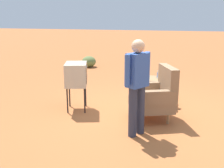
% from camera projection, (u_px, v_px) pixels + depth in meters
% --- Properties ---
extents(ground_plane, '(60.00, 60.00, 0.00)m').
position_uv_depth(ground_plane, '(147.00, 116.00, 5.61)').
color(ground_plane, '#AD6033').
extents(armchair, '(1.00, 1.01, 1.06)m').
position_uv_depth(armchair, '(156.00, 95.00, 5.31)').
color(armchair, '#937047').
rests_on(armchair, ground).
extents(side_table, '(0.56, 0.56, 0.61)m').
position_uv_depth(side_table, '(157.00, 82.00, 6.24)').
color(side_table, black).
rests_on(side_table, ground).
extents(tv_on_stand, '(0.70, 0.60, 1.03)m').
position_uv_depth(tv_on_stand, '(76.00, 75.00, 5.80)').
color(tv_on_stand, black).
rests_on(tv_on_stand, ground).
extents(person_standing, '(0.49, 0.38, 1.64)m').
position_uv_depth(person_standing, '(137.00, 82.00, 4.52)').
color(person_standing, '#2D3347').
rests_on(person_standing, ground).
extents(soda_can_blue, '(0.07, 0.07, 0.12)m').
position_uv_depth(soda_can_blue, '(158.00, 75.00, 6.28)').
color(soda_can_blue, blue).
rests_on(soda_can_blue, side_table).
extents(bottle_short_clear, '(0.06, 0.06, 0.20)m').
position_uv_depth(bottle_short_clear, '(159.00, 74.00, 6.15)').
color(bottle_short_clear, silver).
rests_on(bottle_short_clear, side_table).
extents(flower_vase, '(0.15, 0.10, 0.27)m').
position_uv_depth(flower_vase, '(167.00, 72.00, 6.17)').
color(flower_vase, silver).
rests_on(flower_vase, side_table).
extents(shrub_mid, '(0.55, 0.55, 0.43)m').
position_uv_depth(shrub_mid, '(89.00, 62.00, 10.73)').
color(shrub_mid, olive).
rests_on(shrub_mid, ground).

